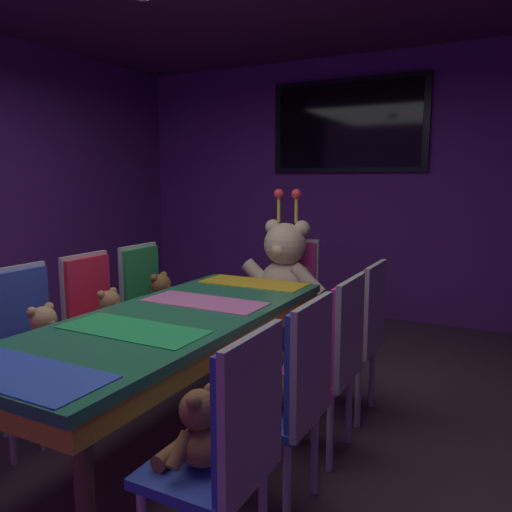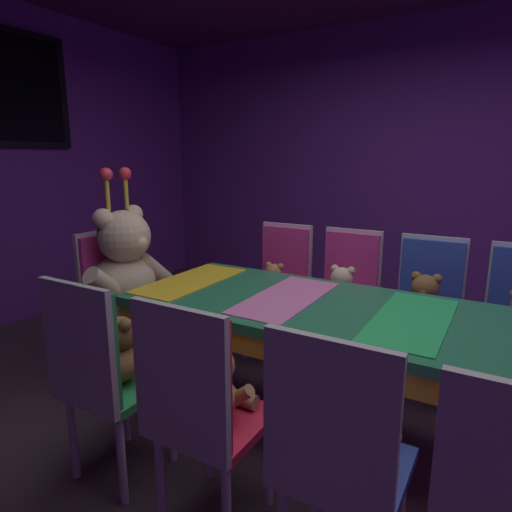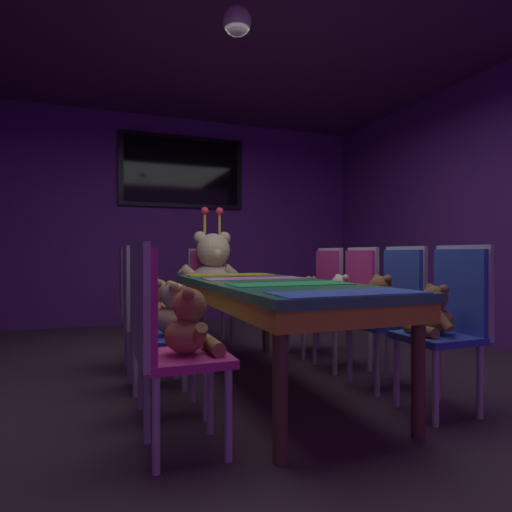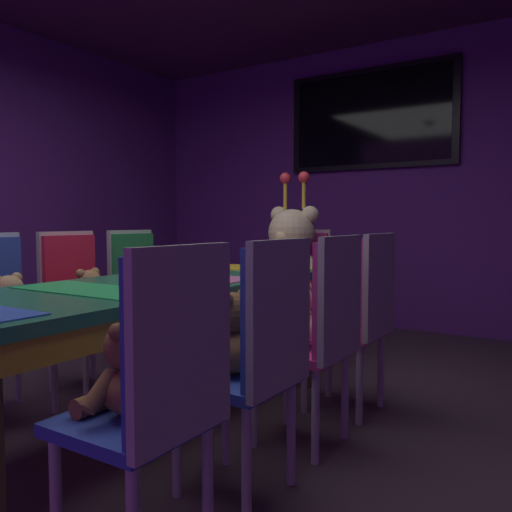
# 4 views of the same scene
# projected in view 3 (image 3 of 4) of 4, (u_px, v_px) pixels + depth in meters

# --- Properties ---
(ground_plane) EXTENTS (7.90, 7.90, 0.00)m
(ground_plane) POSITION_uv_depth(u_px,v_px,m) (270.00, 387.00, 3.04)
(ground_plane) COLOR #3F2D38
(wall_back) EXTENTS (5.20, 0.12, 2.80)m
(wall_back) POSITION_uv_depth(u_px,v_px,m) (181.00, 220.00, 6.02)
(wall_back) COLOR #59267F
(wall_back) RESTS_ON ground_plane
(banquet_table) EXTENTS (0.90, 2.29, 0.75)m
(banquet_table) POSITION_uv_depth(u_px,v_px,m) (270.00, 294.00, 3.03)
(banquet_table) COLOR #26724C
(banquet_table) RESTS_ON ground_plane
(chair_left_0) EXTENTS (0.42, 0.41, 0.98)m
(chair_left_0) POSITION_uv_depth(u_px,v_px,m) (159.00, 327.00, 2.00)
(chair_left_0) COLOR #CC338C
(chair_left_0) RESTS_ON ground_plane
(teddy_left_0) EXTENTS (0.26, 0.34, 0.32)m
(teddy_left_0) POSITION_uv_depth(u_px,v_px,m) (191.00, 325.00, 2.05)
(teddy_left_0) COLOR olive
(teddy_left_0) RESTS_ON chair_left_0
(chair_left_1) EXTENTS (0.42, 0.41, 0.98)m
(chair_left_1) POSITION_uv_depth(u_px,v_px,m) (150.00, 313.00, 2.47)
(chair_left_1) COLOR #2D47B2
(chair_left_1) RESTS_ON ground_plane
(teddy_left_1) EXTENTS (0.26, 0.33, 0.31)m
(teddy_left_1) POSITION_uv_depth(u_px,v_px,m) (176.00, 312.00, 2.52)
(teddy_left_1) COLOR tan
(teddy_left_1) RESTS_ON chair_left_1
(chair_left_2) EXTENTS (0.42, 0.41, 0.98)m
(chair_left_2) POSITION_uv_depth(u_px,v_px,m) (139.00, 303.00, 2.97)
(chair_left_2) COLOR red
(chair_left_2) RESTS_ON ground_plane
(teddy_left_2) EXTENTS (0.25, 0.32, 0.30)m
(teddy_left_2) POSITION_uv_depth(u_px,v_px,m) (160.00, 303.00, 3.03)
(teddy_left_2) COLOR #9E7247
(teddy_left_2) RESTS_ON chair_left_2
(chair_left_3) EXTENTS (0.42, 0.41, 0.98)m
(chair_left_3) POSITION_uv_depth(u_px,v_px,m) (132.00, 296.00, 3.49)
(chair_left_3) COLOR #268C4C
(chair_left_3) RESTS_ON ground_plane
(teddy_left_3) EXTENTS (0.26, 0.34, 0.32)m
(teddy_left_3) POSITION_uv_depth(u_px,v_px,m) (151.00, 295.00, 3.54)
(teddy_left_3) COLOR brown
(teddy_left_3) RESTS_ON chair_left_3
(chair_right_0) EXTENTS (0.42, 0.41, 0.98)m
(chair_right_0) POSITION_uv_depth(u_px,v_px,m) (453.00, 310.00, 2.60)
(chair_right_0) COLOR #2D47B2
(chair_right_0) RESTS_ON ground_plane
(teddy_right_0) EXTENTS (0.24, 0.31, 0.30)m
(teddy_right_0) POSITION_uv_depth(u_px,v_px,m) (434.00, 313.00, 2.55)
(teddy_right_0) COLOR brown
(teddy_right_0) RESTS_ON chair_right_0
(chair_right_1) EXTENTS (0.42, 0.41, 0.98)m
(chair_right_1) POSITION_uv_depth(u_px,v_px,m) (397.00, 301.00, 3.09)
(chair_right_1) COLOR #2D47B2
(chair_right_1) RESTS_ON ground_plane
(teddy_right_1) EXTENTS (0.27, 0.35, 0.33)m
(teddy_right_1) POSITION_uv_depth(u_px,v_px,m) (380.00, 301.00, 3.04)
(teddy_right_1) COLOR brown
(teddy_right_1) RESTS_ON chair_right_1
(chair_right_2) EXTENTS (0.42, 0.41, 0.98)m
(chair_right_2) POSITION_uv_depth(u_px,v_px,m) (355.00, 294.00, 3.59)
(chair_right_2) COLOR #CC338C
(chair_right_2) RESTS_ON ground_plane
(teddy_right_2) EXTENTS (0.25, 0.32, 0.30)m
(teddy_right_2) POSITION_uv_depth(u_px,v_px,m) (339.00, 296.00, 3.54)
(teddy_right_2) COLOR beige
(teddy_right_2) RESTS_ON chair_right_2
(chair_right_3) EXTENTS (0.42, 0.41, 0.98)m
(chair_right_3) POSITION_uv_depth(u_px,v_px,m) (323.00, 289.00, 4.07)
(chair_right_3) COLOR #CC338C
(chair_right_3) RESTS_ON ground_plane
(teddy_right_3) EXTENTS (0.22, 0.28, 0.26)m
(teddy_right_3) POSITION_uv_depth(u_px,v_px,m) (309.00, 293.00, 4.02)
(teddy_right_3) COLOR #9E7247
(teddy_right_3) RESTS_ON chair_right_3
(throne_chair) EXTENTS (0.41, 0.42, 0.98)m
(throne_chair) POSITION_uv_depth(u_px,v_px,m) (209.00, 285.00, 4.61)
(throne_chair) COLOR #CC338C
(throne_chair) RESTS_ON ground_plane
(king_teddy_bear) EXTENTS (0.74, 0.57, 0.95)m
(king_teddy_bear) POSITION_uv_depth(u_px,v_px,m) (213.00, 270.00, 4.45)
(king_teddy_bear) COLOR beige
(king_teddy_bear) RESTS_ON throne_chair
(wall_tv) EXTENTS (1.68, 0.06, 0.98)m
(wall_tv) POSITION_uv_depth(u_px,v_px,m) (183.00, 172.00, 5.93)
(wall_tv) COLOR black
(pendant_light) EXTENTS (0.20, 0.20, 0.20)m
(pendant_light) POSITION_uv_depth(u_px,v_px,m) (237.00, 21.00, 3.02)
(pendant_light) COLOR white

